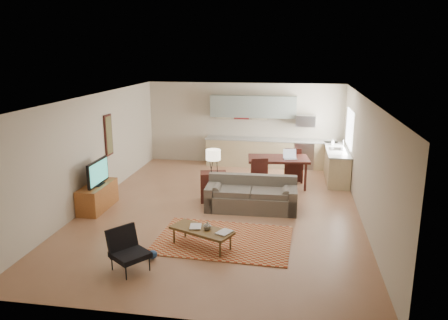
% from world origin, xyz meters
% --- Properties ---
extents(room, '(9.00, 9.00, 9.00)m').
position_xyz_m(room, '(0.00, 0.00, 1.35)').
color(room, '#8F6042').
rests_on(room, ground).
extents(kitchen_counter_back, '(4.26, 0.64, 0.92)m').
position_xyz_m(kitchen_counter_back, '(0.90, 4.18, 0.46)').
color(kitchen_counter_back, tan).
rests_on(kitchen_counter_back, ground).
extents(kitchen_counter_right, '(0.64, 2.26, 0.92)m').
position_xyz_m(kitchen_counter_right, '(2.93, 3.00, 0.46)').
color(kitchen_counter_right, tan).
rests_on(kitchen_counter_right, ground).
extents(kitchen_range, '(0.62, 0.62, 0.90)m').
position_xyz_m(kitchen_range, '(2.00, 4.18, 0.45)').
color(kitchen_range, '#A5A8AD').
rests_on(kitchen_range, ground).
extents(kitchen_microwave, '(0.62, 0.40, 0.35)m').
position_xyz_m(kitchen_microwave, '(2.00, 4.20, 1.55)').
color(kitchen_microwave, '#A5A8AD').
rests_on(kitchen_microwave, room).
extents(upper_cabinets, '(2.80, 0.34, 0.70)m').
position_xyz_m(upper_cabinets, '(0.30, 4.33, 1.95)').
color(upper_cabinets, gray).
rests_on(upper_cabinets, room).
extents(window_right, '(0.02, 1.40, 1.05)m').
position_xyz_m(window_right, '(3.23, 3.00, 1.55)').
color(window_right, white).
rests_on(window_right, room).
extents(wall_art_left, '(0.06, 0.42, 1.10)m').
position_xyz_m(wall_art_left, '(-3.21, 0.90, 1.55)').
color(wall_art_left, olive).
rests_on(wall_art_left, room).
extents(triptych, '(1.70, 0.04, 0.50)m').
position_xyz_m(triptych, '(-0.10, 4.47, 1.75)').
color(triptych, beige).
rests_on(triptych, room).
extents(rug, '(2.76, 1.96, 0.02)m').
position_xyz_m(rug, '(0.33, -1.78, 0.01)').
color(rug, maroon).
rests_on(rug, floor).
extents(sofa, '(2.28, 1.03, 0.79)m').
position_xyz_m(sofa, '(0.71, 0.06, 0.39)').
color(sofa, '#564F44').
rests_on(sofa, floor).
extents(coffee_table, '(1.36, 0.97, 0.38)m').
position_xyz_m(coffee_table, '(-0.04, -2.15, 0.19)').
color(coffee_table, '#4E3718').
rests_on(coffee_table, floor).
extents(book_a, '(0.31, 0.36, 0.03)m').
position_xyz_m(book_a, '(-0.29, -2.09, 0.39)').
color(book_a, maroon).
rests_on(book_a, coffee_table).
extents(book_b, '(0.48, 0.50, 0.02)m').
position_xyz_m(book_b, '(0.32, -2.20, 0.39)').
color(book_b, navy).
rests_on(book_b, coffee_table).
extents(vase, '(0.23, 0.23, 0.16)m').
position_xyz_m(vase, '(0.07, -2.14, 0.46)').
color(vase, black).
rests_on(vase, coffee_table).
extents(armchair, '(0.92, 0.92, 0.75)m').
position_xyz_m(armchair, '(-1.07, -3.27, 0.37)').
color(armchair, black).
rests_on(armchair, floor).
extents(tv_credenza, '(0.51, 1.32, 0.61)m').
position_xyz_m(tv_credenza, '(-2.98, -0.48, 0.30)').
color(tv_credenza, brown).
rests_on(tv_credenza, floor).
extents(tv, '(0.10, 1.01, 0.61)m').
position_xyz_m(tv, '(-2.93, -0.48, 0.91)').
color(tv, black).
rests_on(tv, tv_credenza).
extents(console_table, '(0.73, 0.56, 0.76)m').
position_xyz_m(console_table, '(-0.31, 0.52, 0.38)').
color(console_table, black).
rests_on(console_table, floor).
extents(table_lamp, '(0.47, 0.47, 0.61)m').
position_xyz_m(table_lamp, '(-0.31, 0.52, 1.06)').
color(table_lamp, beige).
rests_on(table_lamp, console_table).
extents(dining_table, '(1.76, 1.14, 0.84)m').
position_xyz_m(dining_table, '(1.25, 1.99, 0.42)').
color(dining_table, black).
rests_on(dining_table, floor).
extents(dining_chair_near, '(0.57, 0.58, 0.95)m').
position_xyz_m(dining_chair_near, '(0.84, 1.22, 0.47)').
color(dining_chair_near, black).
rests_on(dining_chair_near, floor).
extents(dining_chair_far, '(0.49, 0.52, 1.00)m').
position_xyz_m(dining_chair_far, '(1.66, 2.77, 0.50)').
color(dining_chair_far, black).
rests_on(dining_chair_far, floor).
extents(laptop, '(0.40, 0.34, 0.27)m').
position_xyz_m(laptop, '(1.59, 1.88, 0.98)').
color(laptop, '#A5A8AD').
rests_on(laptop, dining_table).
extents(soap_bottle, '(0.10, 0.11, 0.19)m').
position_xyz_m(soap_bottle, '(2.83, 3.57, 1.02)').
color(soap_bottle, beige).
rests_on(soap_bottle, kitchen_counter_right).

